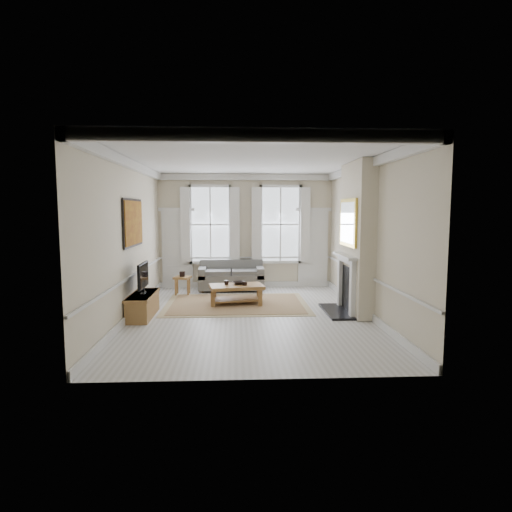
{
  "coord_description": "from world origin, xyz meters",
  "views": [
    {
      "loc": [
        -0.31,
        -9.28,
        2.33
      ],
      "look_at": [
        0.18,
        0.74,
        1.25
      ],
      "focal_mm": 30.0,
      "sensor_mm": 36.0,
      "label": 1
    }
  ],
  "objects": [
    {
      "name": "door_right",
      "position": [
        2.05,
        3.56,
        1.15
      ],
      "size": [
        0.9,
        0.08,
        2.3
      ],
      "primitive_type": "cube",
      "color": "silver",
      "rests_on": "floor"
    },
    {
      "name": "right_wall",
      "position": [
        2.6,
        0.0,
        1.7
      ],
      "size": [
        0.0,
        7.2,
        7.2
      ],
      "primitive_type": "plane",
      "rotation": [
        1.57,
        0.0,
        -1.57
      ],
      "color": "beige",
      "rests_on": "floor"
    },
    {
      "name": "mirror",
      "position": [
        2.21,
        0.2,
        2.05
      ],
      "size": [
        0.06,
        1.26,
        1.06
      ],
      "primitive_type": "cube",
      "color": "gold",
      "rests_on": "chimney_breast"
    },
    {
      "name": "sofa",
      "position": [
        -0.43,
        3.11,
        0.36
      ],
      "size": [
        1.87,
        0.91,
        0.86
      ],
      "color": "#62625F",
      "rests_on": "floor"
    },
    {
      "name": "painting",
      "position": [
        -2.56,
        0.3,
        2.05
      ],
      "size": [
        0.05,
        1.66,
        1.06
      ],
      "primitive_type": "cube",
      "color": "#AF801E",
      "rests_on": "left_wall"
    },
    {
      "name": "floor",
      "position": [
        0.0,
        0.0,
        0.0
      ],
      "size": [
        7.2,
        7.2,
        0.0
      ],
      "primitive_type": "plane",
      "color": "#B7B5AD",
      "rests_on": "ground"
    },
    {
      "name": "chimney_breast",
      "position": [
        2.43,
        0.2,
        1.7
      ],
      "size": [
        0.35,
        1.7,
        3.38
      ],
      "primitive_type": "cube",
      "color": "beige",
      "rests_on": "floor"
    },
    {
      "name": "back_wall",
      "position": [
        0.0,
        3.6,
        1.7
      ],
      "size": [
        5.2,
        0.0,
        5.2
      ],
      "primitive_type": "plane",
      "rotation": [
        1.57,
        0.0,
        0.0
      ],
      "color": "beige",
      "rests_on": "floor"
    },
    {
      "name": "left_wall",
      "position": [
        -2.6,
        0.0,
        1.7
      ],
      "size": [
        0.0,
        7.2,
        7.2
      ],
      "primitive_type": "plane",
      "rotation": [
        1.57,
        0.0,
        1.57
      ],
      "color": "beige",
      "rests_on": "floor"
    },
    {
      "name": "window_right",
      "position": [
        1.05,
        3.55,
        1.9
      ],
      "size": [
        1.26,
        0.2,
        2.2
      ],
      "primitive_type": null,
      "color": "#B2BCC6",
      "rests_on": "back_wall"
    },
    {
      "name": "tv",
      "position": [
        -2.32,
        0.02,
        0.91
      ],
      "size": [
        0.08,
        0.9,
        0.68
      ],
      "color": "black",
      "rests_on": "tv_stand"
    },
    {
      "name": "ceiling",
      "position": [
        0.0,
        0.0,
        3.4
      ],
      "size": [
        7.2,
        7.2,
        0.0
      ],
      "primitive_type": "plane",
      "rotation": [
        3.14,
        0.0,
        0.0
      ],
      "color": "white",
      "rests_on": "back_wall"
    },
    {
      "name": "coffee_table",
      "position": [
        -0.28,
        1.15,
        0.41
      ],
      "size": [
        1.4,
        0.95,
        0.49
      ],
      "rotation": [
        0.0,
        0.0,
        0.16
      ],
      "color": "olive",
      "rests_on": "rug"
    },
    {
      "name": "ceramic_pot_b",
      "position": [
        -0.08,
        1.1,
        0.53
      ],
      "size": [
        0.12,
        0.12,
        0.09
      ],
      "primitive_type": "cylinder",
      "color": "black",
      "rests_on": "coffee_table"
    },
    {
      "name": "side_table",
      "position": [
        -1.78,
        2.47,
        0.4
      ],
      "size": [
        0.5,
        0.5,
        0.51
      ],
      "rotation": [
        0.0,
        0.0,
        -0.25
      ],
      "color": "olive",
      "rests_on": "floor"
    },
    {
      "name": "tv_stand",
      "position": [
        -2.34,
        0.02,
        0.26
      ],
      "size": [
        0.46,
        1.43,
        0.51
      ],
      "primitive_type": "cube",
      "color": "olive",
      "rests_on": "floor"
    },
    {
      "name": "fireplace",
      "position": [
        2.2,
        0.2,
        0.73
      ],
      "size": [
        0.21,
        1.45,
        1.33
      ],
      "color": "silver",
      "rests_on": "floor"
    },
    {
      "name": "rug",
      "position": [
        -0.28,
        1.15,
        0.01
      ],
      "size": [
        3.5,
        2.6,
        0.02
      ],
      "primitive_type": "cube",
      "color": "olive",
      "rests_on": "floor"
    },
    {
      "name": "bowl",
      "position": [
        -0.23,
        1.25,
        0.52
      ],
      "size": [
        0.39,
        0.39,
        0.07
      ],
      "primitive_type": "imported",
      "rotation": [
        0.0,
        0.0,
        0.4
      ],
      "color": "black",
      "rests_on": "coffee_table"
    },
    {
      "name": "window_left",
      "position": [
        -1.05,
        3.55,
        1.9
      ],
      "size": [
        1.26,
        0.2,
        2.2
      ],
      "primitive_type": null,
      "color": "#B2BCC6",
      "rests_on": "back_wall"
    },
    {
      "name": "door_left",
      "position": [
        -2.05,
        3.56,
        1.15
      ],
      "size": [
        0.9,
        0.08,
        2.3
      ],
      "primitive_type": "cube",
      "color": "silver",
      "rests_on": "floor"
    },
    {
      "name": "ceramic_pot_a",
      "position": [
        -0.53,
        1.2,
        0.54
      ],
      "size": [
        0.11,
        0.11,
        0.11
      ],
      "primitive_type": "cylinder",
      "color": "black",
      "rests_on": "coffee_table"
    },
    {
      "name": "hearth",
      "position": [
        2.0,
        0.2,
        0.03
      ],
      "size": [
        0.55,
        1.5,
        0.05
      ],
      "primitive_type": "cube",
      "color": "black",
      "rests_on": "floor"
    }
  ]
}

